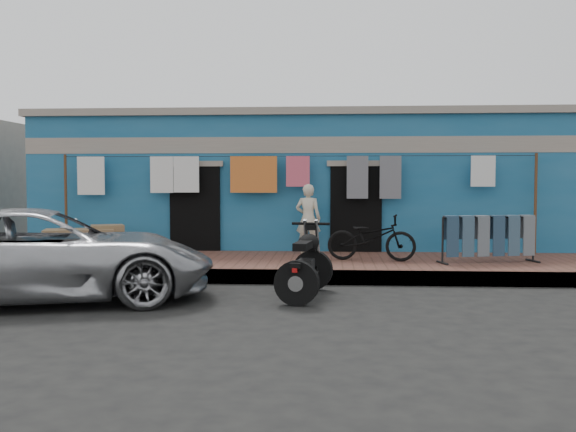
% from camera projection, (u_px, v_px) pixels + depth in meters
% --- Properties ---
extents(ground, '(80.00, 80.00, 0.00)m').
position_uv_depth(ground, '(279.00, 301.00, 9.45)').
color(ground, black).
rests_on(ground, ground).
extents(sidewalk, '(28.00, 3.00, 0.25)m').
position_uv_depth(sidewalk, '(291.00, 266.00, 12.44)').
color(sidewalk, brown).
rests_on(sidewalk, ground).
extents(curb, '(28.00, 0.10, 0.25)m').
position_uv_depth(curb, '(286.00, 277.00, 10.99)').
color(curb, gray).
rests_on(curb, ground).
extents(building, '(12.20, 5.20, 3.36)m').
position_uv_depth(building, '(301.00, 184.00, 16.33)').
color(building, '#195884').
rests_on(building, ground).
extents(clothesline, '(10.06, 0.06, 2.10)m').
position_uv_depth(clothesline, '(270.00, 179.00, 13.63)').
color(clothesline, brown).
rests_on(clothesline, sidewalk).
extents(car, '(5.49, 3.70, 1.42)m').
position_uv_depth(car, '(44.00, 253.00, 9.39)').
color(car, '#ADADB2').
rests_on(car, ground).
extents(seated_person, '(0.58, 0.44, 1.46)m').
position_uv_depth(seated_person, '(308.00, 219.00, 13.43)').
color(seated_person, beige).
rests_on(seated_person, sidewalk).
extents(bicycle, '(1.74, 0.86, 1.08)m').
position_uv_depth(bicycle, '(371.00, 232.00, 12.23)').
color(bicycle, black).
rests_on(bicycle, sidewalk).
extents(motorcycle, '(1.08, 1.89, 1.11)m').
position_uv_depth(motorcycle, '(305.00, 261.00, 9.74)').
color(motorcycle, black).
rests_on(motorcycle, ground).
extents(charpoy, '(2.19, 1.77, 0.59)m').
position_uv_depth(charpoy, '(89.00, 241.00, 13.17)').
color(charpoy, brown).
rests_on(charpoy, sidewalk).
extents(jeans_rack, '(2.07, 1.24, 0.91)m').
position_uv_depth(jeans_rack, '(489.00, 238.00, 11.90)').
color(jeans_rack, black).
rests_on(jeans_rack, sidewalk).
extents(litter_a, '(0.20, 0.17, 0.08)m').
position_uv_depth(litter_a, '(313.00, 286.00, 10.53)').
color(litter_a, silver).
rests_on(litter_a, ground).
extents(litter_b, '(0.17, 0.18, 0.07)m').
position_uv_depth(litter_b, '(301.00, 286.00, 10.59)').
color(litter_b, silver).
rests_on(litter_b, ground).
extents(litter_c, '(0.20, 0.23, 0.08)m').
position_uv_depth(litter_c, '(295.00, 289.00, 10.21)').
color(litter_c, silver).
rests_on(litter_c, ground).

